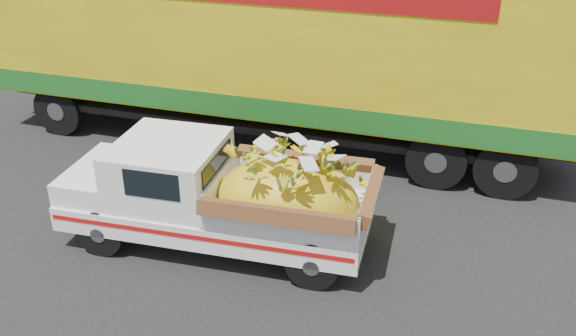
# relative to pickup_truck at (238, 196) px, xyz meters

# --- Properties ---
(ground) EXTENTS (100.00, 100.00, 0.00)m
(ground) POSITION_rel_pickup_truck_xyz_m (-1.90, 0.16, -0.89)
(ground) COLOR black
(ground) RESTS_ON ground
(curb) EXTENTS (60.00, 0.25, 0.15)m
(curb) POSITION_rel_pickup_truck_xyz_m (-1.90, 6.40, -0.82)
(curb) COLOR gray
(curb) RESTS_ON ground
(sidewalk) EXTENTS (60.00, 4.00, 0.14)m
(sidewalk) POSITION_rel_pickup_truck_xyz_m (-1.90, 8.50, -0.82)
(sidewalk) COLOR gray
(sidewalk) RESTS_ON ground
(pickup_truck) EXTENTS (4.75, 1.76, 1.66)m
(pickup_truck) POSITION_rel_pickup_truck_xyz_m (0.00, 0.00, 0.00)
(pickup_truck) COLOR black
(pickup_truck) RESTS_ON ground
(semi_trailer) EXTENTS (12.04, 3.22, 3.80)m
(semi_trailer) POSITION_rel_pickup_truck_xyz_m (-0.53, 3.95, 1.23)
(semi_trailer) COLOR black
(semi_trailer) RESTS_ON ground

